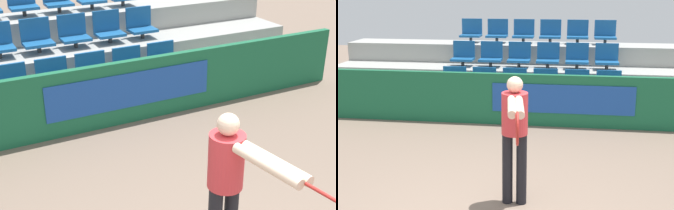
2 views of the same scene
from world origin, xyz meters
The scene contains 23 objects.
barrier_wall centered at (0.01, 4.09, 0.51)m, with size 9.46×0.14×1.01m.
bleacher_tier_front centered at (0.00, 4.63, 0.22)m, with size 9.06×0.91×0.43m.
bleacher_tier_middle centered at (0.00, 5.54, 0.43)m, with size 9.06×0.91×0.86m.
bleacher_tier_back centered at (0.00, 6.45, 0.65)m, with size 9.06×0.91×1.30m.
stadium_chair_0 centered at (-1.60, 4.74, 0.68)m, with size 0.50×0.38×0.56m.
stadium_chair_1 centered at (-0.96, 4.74, 0.68)m, with size 0.50×0.38×0.56m.
stadium_chair_2 centered at (-0.32, 4.74, 0.68)m, with size 0.50×0.38×0.56m.
stadium_chair_3 centered at (0.32, 4.74, 0.68)m, with size 0.50×0.38×0.56m.
stadium_chair_4 centered at (0.96, 4.74, 0.68)m, with size 0.50×0.38×0.56m.
stadium_chair_5 centered at (1.60, 4.74, 0.68)m, with size 0.50×0.38×0.56m.
stadium_chair_6 centered at (-1.60, 5.65, 1.11)m, with size 0.50×0.38×0.56m.
stadium_chair_7 centered at (-0.96, 5.65, 1.11)m, with size 0.50×0.38×0.56m.
stadium_chair_8 centered at (-0.32, 5.65, 1.11)m, with size 0.50×0.38×0.56m.
stadium_chair_9 centered at (0.32, 5.65, 1.11)m, with size 0.50×0.38×0.56m.
stadium_chair_10 centered at (0.96, 5.65, 1.11)m, with size 0.50×0.38×0.56m.
stadium_chair_11 centered at (1.60, 5.65, 1.11)m, with size 0.50×0.38×0.56m.
stadium_chair_12 centered at (-1.60, 6.56, 1.54)m, with size 0.50×0.38×0.56m.
stadium_chair_13 centered at (-0.96, 6.56, 1.54)m, with size 0.50×0.38×0.56m.
stadium_chair_14 centered at (-0.32, 6.56, 1.54)m, with size 0.50×0.38×0.56m.
stadium_chair_15 centered at (0.32, 6.56, 1.54)m, with size 0.50×0.38×0.56m.
stadium_chair_16 centered at (0.96, 6.56, 1.54)m, with size 0.50×0.38×0.56m.
stadium_chair_17 centered at (1.60, 6.56, 1.54)m, with size 0.50×0.38×0.56m.
tennis_player centered at (0.19, 0.65, 1.01)m, with size 0.37×1.59×1.63m.
Camera 2 is at (0.83, -4.64, 2.70)m, focal length 50.00 mm.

